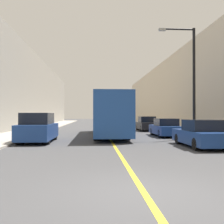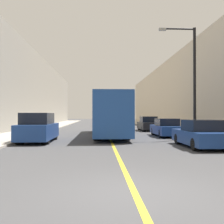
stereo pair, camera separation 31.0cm
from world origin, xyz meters
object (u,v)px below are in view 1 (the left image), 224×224
object	(u,v)px
parked_suv_left	(38,129)
car_right_near	(202,135)
street_lamp_right	(191,75)
car_right_far	(146,124)
car_right_mid	(165,128)
bus	(109,115)

from	to	relation	value
parked_suv_left	car_right_near	distance (m)	9.87
car_right_near	street_lamp_right	bearing A→B (deg)	75.86
car_right_near	car_right_far	size ratio (longest dim) A/B	1.02
car_right_far	car_right_mid	bearing A→B (deg)	-89.27
car_right_near	bus	bearing A→B (deg)	119.98
bus	car_right_mid	distance (m)	4.76
street_lamp_right	bus	bearing A→B (deg)	150.22
bus	car_right_far	xyz separation A→B (m)	(4.42, 6.20, -1.05)
bus	street_lamp_right	size ratio (longest dim) A/B	1.59
bus	car_right_far	size ratio (longest dim) A/B	2.87
bus	parked_suv_left	xyz separation A→B (m)	(-4.76, -4.82, -0.89)
car_right_near	car_right_mid	world-z (taller)	car_right_near
car_right_near	car_right_mid	size ratio (longest dim) A/B	1.01
parked_suv_left	street_lamp_right	bearing A→B (deg)	8.19
parked_suv_left	car_right_mid	xyz separation A→B (m)	(9.27, 3.76, -0.21)
bus	car_right_mid	size ratio (longest dim) A/B	2.85
car_right_mid	street_lamp_right	bearing A→B (deg)	-60.76
parked_suv_left	car_right_mid	size ratio (longest dim) A/B	1.04
car_right_mid	car_right_far	world-z (taller)	car_right_far
bus	parked_suv_left	distance (m)	6.83
car_right_near	parked_suv_left	bearing A→B (deg)	161.40
bus	parked_suv_left	size ratio (longest dim) A/B	2.73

